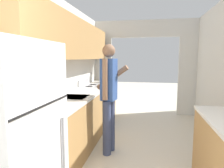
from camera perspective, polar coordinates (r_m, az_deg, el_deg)
The scene contains 7 objects.
wall_left at distance 3.18m, azimuth -16.33°, elevation 6.94°, with size 0.38×7.28×2.50m.
wall_far_with_doorway at distance 5.46m, azimuth 9.17°, elevation 6.77°, with size 3.08×0.06×2.50m.
counter_left at distance 3.60m, azimuth -9.21°, elevation -9.78°, with size 0.62×3.60×0.89m.
refrigerator at distance 1.82m, azimuth -29.17°, elevation -15.84°, with size 0.79×0.78×1.63m.
range_oven at distance 4.62m, azimuth -4.45°, elevation -5.81°, with size 0.66×0.73×1.03m.
person at distance 3.11m, azimuth -0.91°, elevation -3.33°, with size 0.55×0.42×1.71m.
knife at distance 5.03m, azimuth -2.76°, elevation 0.44°, with size 0.14×0.29×0.02m.
Camera 1 is at (0.14, -0.54, 1.50)m, focal length 32.00 mm.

